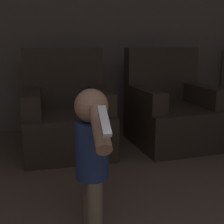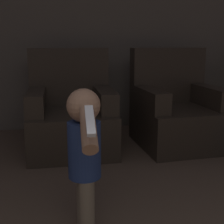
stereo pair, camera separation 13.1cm
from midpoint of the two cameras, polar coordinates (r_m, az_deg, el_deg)
The scene contains 4 objects.
wall_back at distance 3.79m, azimuth -4.98°, elevation 16.60°, with size 8.40×0.05×2.60m.
armchair_left at distance 3.08m, azimuth -6.25°, elevation -0.76°, with size 0.83×0.86×0.98m.
armchair_right at distance 3.29m, azimuth 12.89°, elevation -0.12°, with size 0.89×0.91×0.98m.
person_toddler at distance 1.67m, azimuth -2.80°, elevation -7.02°, with size 0.18×0.56×0.81m.
Camera 2 is at (-0.16, 0.71, 1.04)m, focal length 50.00 mm.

